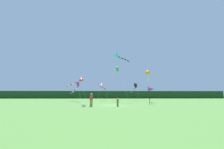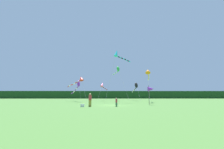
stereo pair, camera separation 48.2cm
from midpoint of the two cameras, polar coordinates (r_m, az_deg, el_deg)
ground_plane at (r=20.67m, az=0.92°, el=-12.45°), size 120.00×120.00×0.00m
distant_treeline at (r=65.61m, az=-0.27°, el=-8.31°), size 108.00×2.24×3.45m
person_adult at (r=18.03m, az=-8.22°, el=-9.95°), size 0.37×0.37×1.68m
person_child at (r=17.89m, az=2.60°, el=-11.09°), size 0.24×0.24×1.09m
cooler_box at (r=17.82m, az=-11.27°, el=-12.38°), size 0.44×0.30×0.33m
banner_flag_pole at (r=22.17m, az=16.27°, el=-5.78°), size 0.90×0.70×2.89m
kite_purple at (r=34.27m, az=-13.63°, el=-4.48°), size 4.41×7.48×4.99m
kite_green at (r=38.38m, az=2.73°, el=2.06°), size 3.78×7.81×9.48m
kite_orange at (r=30.01m, az=14.97°, el=1.01°), size 2.11×7.85×7.06m
kite_cyan at (r=26.92m, az=2.81°, el=8.35°), size 5.07×3.27×10.12m
kite_rainbow at (r=36.54m, az=-3.46°, el=-4.38°), size 2.25×6.77×4.98m
kite_red at (r=32.43m, az=-12.84°, el=-2.18°), size 6.17×6.77×5.77m
kite_black at (r=37.20m, az=10.08°, el=-4.83°), size 0.96×8.54×4.83m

